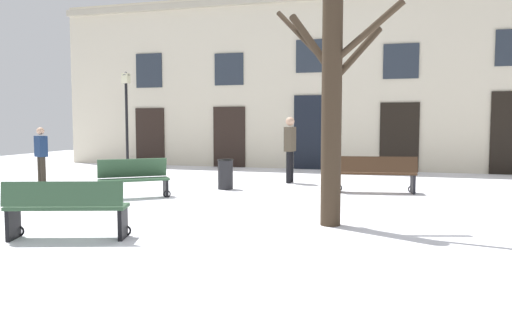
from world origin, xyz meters
TOP-DOWN VIEW (x-y plane):
  - ground_plane at (0.00, 0.00)m, footprint 31.52×31.52m
  - building_facade at (0.01, 8.44)m, footprint 19.70×0.60m
  - tree_center at (2.12, -1.17)m, footprint 2.26×0.96m
  - streetlamp at (-6.38, 6.69)m, footprint 0.30×0.30m
  - litter_bin at (-1.04, 2.43)m, footprint 0.41×0.41m
  - bench_by_litter_bin at (-1.44, -3.29)m, footprint 1.79×0.95m
  - bench_facing_shops at (-2.53, 0.49)m, footprint 1.50×1.31m
  - bench_far_corner at (2.68, 2.79)m, footprint 1.93×0.76m
  - person_crossing_plaza at (-6.31, 2.07)m, footprint 0.44×0.37m
  - person_by_shop_door at (0.26, 4.13)m, footprint 0.28×0.41m

SIDE VIEW (x-z plane):
  - ground_plane at x=0.00m, z-range 0.00..0.00m
  - litter_bin at x=-1.04m, z-range 0.00..0.77m
  - bench_facing_shops at x=-2.53m, z-range 0.00..0.89m
  - bench_by_litter_bin at x=-1.44m, z-range 0.03..0.91m
  - bench_far_corner at x=2.68m, z-range 0.03..0.93m
  - person_crossing_plaza at x=-6.31m, z-range 0.07..1.63m
  - person_by_shop_door at x=0.26m, z-range 0.12..1.96m
  - tree_center at x=2.12m, z-range 0.17..3.92m
  - streetlamp at x=-6.38m, z-range 0.40..3.92m
  - building_facade at x=0.01m, z-range 0.04..6.37m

